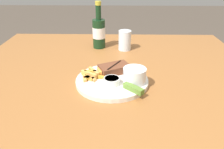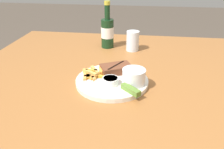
{
  "view_description": "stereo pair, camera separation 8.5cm",
  "coord_description": "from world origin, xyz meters",
  "views": [
    {
      "loc": [
        0.02,
        -0.76,
        1.15
      ],
      "look_at": [
        0.0,
        0.0,
        0.76
      ],
      "focal_mm": 35.0,
      "sensor_mm": 36.0,
      "label": 1
    },
    {
      "loc": [
        0.1,
        -0.75,
        1.15
      ],
      "look_at": [
        0.0,
        0.0,
        0.76
      ],
      "focal_mm": 35.0,
      "sensor_mm": 36.0,
      "label": 2
    }
  ],
  "objects": [
    {
      "name": "pickle_spear",
      "position": [
        0.08,
        -0.09,
        0.75
      ],
      "size": [
        0.07,
        0.07,
        0.02
      ],
      "color": "#567A2D",
      "rests_on": "dinner_plate"
    },
    {
      "name": "dining_table",
      "position": [
        0.0,
        0.0,
        0.66
      ],
      "size": [
        1.31,
        1.32,
        0.72
      ],
      "color": "#935B2D",
      "rests_on": "ground_plane"
    },
    {
      "name": "coleslaw_cup",
      "position": [
        0.09,
        -0.03,
        0.77
      ],
      "size": [
        0.09,
        0.09,
        0.06
      ],
      "color": "white",
      "rests_on": "dinner_plate"
    },
    {
      "name": "dipping_sauce_cup",
      "position": [
        -0.0,
        -0.04,
        0.75
      ],
      "size": [
        0.06,
        0.06,
        0.03
      ],
      "color": "silver",
      "rests_on": "dinner_plate"
    },
    {
      "name": "drinking_glass",
      "position": [
        0.06,
        0.38,
        0.77
      ],
      "size": [
        0.07,
        0.07,
        0.11
      ],
      "color": "silver",
      "rests_on": "dining_table"
    },
    {
      "name": "dinner_plate",
      "position": [
        0.0,
        0.0,
        0.73
      ],
      "size": [
        0.29,
        0.29,
        0.02
      ],
      "color": "silver",
      "rests_on": "dining_table"
    },
    {
      "name": "beer_bottle",
      "position": [
        -0.08,
        0.41,
        0.81
      ],
      "size": [
        0.07,
        0.07,
        0.25
      ],
      "color": "#143319",
      "rests_on": "dining_table"
    },
    {
      "name": "fries_pile",
      "position": [
        -0.08,
        0.02,
        0.75
      ],
      "size": [
        0.1,
        0.1,
        0.02
      ],
      "color": "orange",
      "rests_on": "dinner_plate"
    },
    {
      "name": "steak_portion",
      "position": [
        0.01,
        0.06,
        0.76
      ],
      "size": [
        0.14,
        0.12,
        0.03
      ],
      "color": "brown",
      "rests_on": "dinner_plate"
    },
    {
      "name": "fork_utensil",
      "position": [
        -0.07,
        -0.02,
        0.74
      ],
      "size": [
        0.13,
        0.05,
        0.0
      ],
      "rotation": [
        0.0,
        0.0,
        6.6
      ],
      "color": "#B7B7BC",
      "rests_on": "dinner_plate"
    },
    {
      "name": "knife_utensil",
      "position": [
        -0.02,
        0.03,
        0.74
      ],
      "size": [
        0.04,
        0.17,
        0.01
      ],
      "rotation": [
        0.0,
        0.0,
        1.69
      ],
      "color": "#B7B7BC",
      "rests_on": "dinner_plate"
    }
  ]
}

